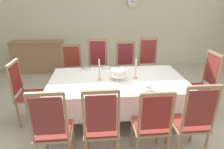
{
  "coord_description": "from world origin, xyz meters",
  "views": [
    {
      "loc": [
        -0.35,
        -2.75,
        2.02
      ],
      "look_at": [
        -0.1,
        0.1,
        0.85
      ],
      "focal_mm": 29.67,
      "sensor_mm": 36.0,
      "label": 1
    }
  ],
  "objects_px": {
    "mounted_clock": "(132,2)",
    "candlestick_east": "(136,71)",
    "chair_north_b": "(98,67)",
    "chair_south_d": "(192,120)",
    "chair_south_b": "(101,126)",
    "bowl_near_right": "(149,88)",
    "soup_tureen": "(119,73)",
    "chair_south_c": "(151,124)",
    "chair_head_west": "(26,92)",
    "chair_north_c": "(126,67)",
    "bowl_near_left": "(87,68)",
    "chair_north_a": "(72,69)",
    "candlestick_west": "(99,72)",
    "spoon_secondary": "(155,88)",
    "chair_north_d": "(149,65)",
    "spoon_primary": "(82,69)",
    "bowl_far_left": "(106,68)",
    "chair_head_east": "(203,84)",
    "chair_south_a": "(53,128)",
    "dining_table": "(118,83)",
    "sideboard": "(39,57)"
  },
  "relations": [
    {
      "from": "chair_south_b",
      "to": "chair_south_c",
      "type": "height_order",
      "value": "chair_south_b"
    },
    {
      "from": "chair_south_d",
      "to": "mounted_clock",
      "type": "relative_size",
      "value": 3.68
    },
    {
      "from": "spoon_secondary",
      "to": "chair_north_a",
      "type": "bearing_deg",
      "value": 124.75
    },
    {
      "from": "chair_south_c",
      "to": "bowl_near_right",
      "type": "distance_m",
      "value": 0.62
    },
    {
      "from": "candlestick_east",
      "to": "chair_head_west",
      "type": "bearing_deg",
      "value": 180.0
    },
    {
      "from": "chair_north_a",
      "to": "candlestick_west",
      "type": "height_order",
      "value": "same"
    },
    {
      "from": "chair_north_c",
      "to": "candlestick_west",
      "type": "height_order",
      "value": "chair_north_c"
    },
    {
      "from": "chair_south_a",
      "to": "bowl_near_right",
      "type": "bearing_deg",
      "value": 23.62
    },
    {
      "from": "spoon_primary",
      "to": "chair_north_c",
      "type": "bearing_deg",
      "value": 38.99
    },
    {
      "from": "chair_south_a",
      "to": "spoon_primary",
      "type": "bearing_deg",
      "value": 80.6
    },
    {
      "from": "chair_north_b",
      "to": "chair_north_d",
      "type": "xyz_separation_m",
      "value": [
        1.15,
        0.0,
        0.0
      ]
    },
    {
      "from": "chair_head_west",
      "to": "bowl_near_left",
      "type": "relative_size",
      "value": 7.04
    },
    {
      "from": "chair_south_b",
      "to": "bowl_near_right",
      "type": "bearing_deg",
      "value": 37.96
    },
    {
      "from": "bowl_far_left",
      "to": "spoon_primary",
      "type": "relative_size",
      "value": 0.94
    },
    {
      "from": "dining_table",
      "to": "chair_head_east",
      "type": "height_order",
      "value": "chair_head_east"
    },
    {
      "from": "candlestick_west",
      "to": "spoon_primary",
      "type": "distance_m",
      "value": 0.65
    },
    {
      "from": "bowl_far_left",
      "to": "candlestick_west",
      "type": "bearing_deg",
      "value": -105.47
    },
    {
      "from": "mounted_clock",
      "to": "candlestick_east",
      "type": "bearing_deg",
      "value": -98.71
    },
    {
      "from": "bowl_near_left",
      "to": "bowl_far_left",
      "type": "height_order",
      "value": "bowl_far_left"
    },
    {
      "from": "chair_north_b",
      "to": "spoon_secondary",
      "type": "height_order",
      "value": "chair_north_b"
    },
    {
      "from": "soup_tureen",
      "to": "sideboard",
      "type": "relative_size",
      "value": 0.19
    },
    {
      "from": "soup_tureen",
      "to": "bowl_near_right",
      "type": "relative_size",
      "value": 1.71
    },
    {
      "from": "spoon_primary",
      "to": "bowl_far_left",
      "type": "bearing_deg",
      "value": 8.39
    },
    {
      "from": "chair_north_b",
      "to": "bowl_near_right",
      "type": "height_order",
      "value": "chair_north_b"
    },
    {
      "from": "spoon_secondary",
      "to": "mounted_clock",
      "type": "height_order",
      "value": "mounted_clock"
    },
    {
      "from": "bowl_near_left",
      "to": "chair_head_west",
      "type": "bearing_deg",
      "value": -153.17
    },
    {
      "from": "chair_head_west",
      "to": "chair_north_d",
      "type": "bearing_deg",
      "value": 113.28
    },
    {
      "from": "chair_north_c",
      "to": "bowl_far_left",
      "type": "bearing_deg",
      "value": 47.05
    },
    {
      "from": "bowl_near_left",
      "to": "mounted_clock",
      "type": "height_order",
      "value": "mounted_clock"
    },
    {
      "from": "chair_north_a",
      "to": "candlestick_west",
      "type": "relative_size",
      "value": 3.06
    },
    {
      "from": "chair_north_b",
      "to": "chair_south_d",
      "type": "height_order",
      "value": "chair_north_b"
    },
    {
      "from": "candlestick_east",
      "to": "spoon_primary",
      "type": "distance_m",
      "value": 1.1
    },
    {
      "from": "chair_north_b",
      "to": "soup_tureen",
      "type": "xyz_separation_m",
      "value": [
        0.34,
        -1.03,
        0.24
      ]
    },
    {
      "from": "spoon_primary",
      "to": "bowl_near_right",
      "type": "bearing_deg",
      "value": -30.65
    },
    {
      "from": "sideboard",
      "to": "chair_south_a",
      "type": "bearing_deg",
      "value": 107.89
    },
    {
      "from": "chair_north_c",
      "to": "bowl_near_left",
      "type": "relative_size",
      "value": 7.38
    },
    {
      "from": "chair_south_c",
      "to": "chair_head_west",
      "type": "relative_size",
      "value": 0.97
    },
    {
      "from": "chair_south_c",
      "to": "chair_head_west",
      "type": "xyz_separation_m",
      "value": [
        -1.86,
        1.02,
        0.01
      ]
    },
    {
      "from": "chair_south_b",
      "to": "bowl_far_left",
      "type": "height_order",
      "value": "chair_south_b"
    },
    {
      "from": "chair_south_b",
      "to": "mounted_clock",
      "type": "height_order",
      "value": "mounted_clock"
    },
    {
      "from": "candlestick_west",
      "to": "bowl_near_left",
      "type": "bearing_deg",
      "value": 114.23
    },
    {
      "from": "chair_south_c",
      "to": "mounted_clock",
      "type": "distance_m",
      "value": 4.01
    },
    {
      "from": "chair_south_a",
      "to": "chair_north_a",
      "type": "xyz_separation_m",
      "value": [
        0.0,
        2.04,
        -0.01
      ]
    },
    {
      "from": "chair_south_b",
      "to": "dining_table",
      "type": "bearing_deg",
      "value": 72.69
    },
    {
      "from": "candlestick_east",
      "to": "chair_south_b",
      "type": "bearing_deg",
      "value": -121.51
    },
    {
      "from": "chair_south_a",
      "to": "chair_north_c",
      "type": "relative_size",
      "value": 0.98
    },
    {
      "from": "chair_north_d",
      "to": "chair_head_east",
      "type": "distance_m",
      "value": 1.25
    },
    {
      "from": "spoon_secondary",
      "to": "chair_south_d",
      "type": "bearing_deg",
      "value": -73.07
    },
    {
      "from": "chair_south_a",
      "to": "chair_head_west",
      "type": "xyz_separation_m",
      "value": [
        -0.65,
        1.02,
        -0.01
      ]
    },
    {
      "from": "chair_north_b",
      "to": "chair_head_east",
      "type": "height_order",
      "value": "chair_north_b"
    }
  ]
}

